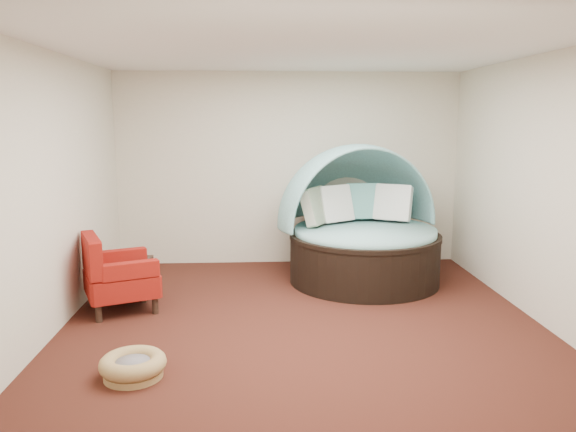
{
  "coord_description": "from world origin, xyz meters",
  "views": [
    {
      "loc": [
        -0.47,
        -5.73,
        2.13
      ],
      "look_at": [
        -0.12,
        0.6,
        1.03
      ],
      "focal_mm": 35.0,
      "sensor_mm": 36.0,
      "label": 1
    }
  ],
  "objects": [
    {
      "name": "canopy_daybed",
      "position": [
        0.9,
        1.51,
        0.84
      ],
      "size": [
        2.5,
        2.45,
        1.81
      ],
      "rotation": [
        0.0,
        0.0,
        0.29
      ],
      "color": "black",
      "rests_on": "floor"
    },
    {
      "name": "side_table",
      "position": [
        -2.0,
        0.88,
        0.3
      ],
      "size": [
        0.49,
        0.49,
        0.47
      ],
      "rotation": [
        0.0,
        0.0,
        0.01
      ],
      "color": "black",
      "rests_on": "floor"
    },
    {
      "name": "pet_basket",
      "position": [
        -1.52,
        -1.27,
        0.1
      ],
      "size": [
        0.65,
        0.65,
        0.19
      ],
      "rotation": [
        0.0,
        0.0,
        -0.2
      ],
      "color": "#997345",
      "rests_on": "floor"
    },
    {
      "name": "floor",
      "position": [
        0.0,
        0.0,
        0.0
      ],
      "size": [
        5.0,
        5.0,
        0.0
      ],
      "primitive_type": "plane",
      "color": "#461C14",
      "rests_on": "ground"
    },
    {
      "name": "wall_back",
      "position": [
        0.0,
        2.5,
        1.4
      ],
      "size": [
        5.0,
        0.0,
        5.0
      ],
      "primitive_type": "plane",
      "rotation": [
        1.57,
        0.0,
        0.0
      ],
      "color": "beige",
      "rests_on": "floor"
    },
    {
      "name": "red_armchair",
      "position": [
        -2.05,
        0.43,
        0.41
      ],
      "size": [
        0.98,
        0.98,
        0.88
      ],
      "rotation": [
        0.0,
        0.0,
        0.4
      ],
      "color": "black",
      "rests_on": "floor"
    },
    {
      "name": "ceiling",
      "position": [
        0.0,
        0.0,
        2.8
      ],
      "size": [
        5.0,
        5.0,
        0.0
      ],
      "primitive_type": "plane",
      "rotation": [
        3.14,
        0.0,
        0.0
      ],
      "color": "white",
      "rests_on": "wall_back"
    },
    {
      "name": "wall_right",
      "position": [
        2.5,
        0.0,
        1.4
      ],
      "size": [
        0.0,
        5.0,
        5.0
      ],
      "primitive_type": "plane",
      "rotation": [
        1.57,
        0.0,
        -1.57
      ],
      "color": "beige",
      "rests_on": "floor"
    },
    {
      "name": "wall_front",
      "position": [
        0.0,
        -2.5,
        1.4
      ],
      "size": [
        5.0,
        0.0,
        5.0
      ],
      "primitive_type": "plane",
      "rotation": [
        -1.57,
        0.0,
        0.0
      ],
      "color": "beige",
      "rests_on": "floor"
    },
    {
      "name": "wall_left",
      "position": [
        -2.5,
        0.0,
        1.4
      ],
      "size": [
        0.0,
        5.0,
        5.0
      ],
      "primitive_type": "plane",
      "rotation": [
        1.57,
        0.0,
        1.57
      ],
      "color": "beige",
      "rests_on": "floor"
    }
  ]
}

